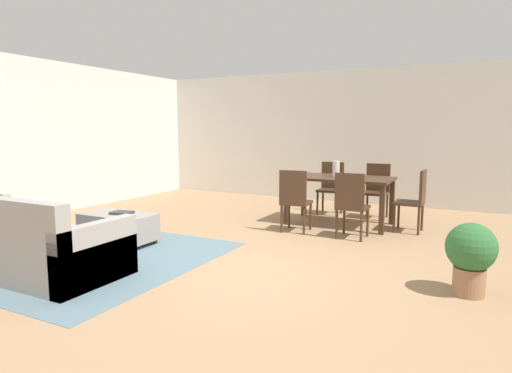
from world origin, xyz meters
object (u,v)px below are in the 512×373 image
(ottoman_table, at_px, (118,226))
(dining_table, at_px, (340,183))
(dining_chair_far_right, at_px, (377,187))
(book_on_ottoman, at_px, (122,213))
(dining_chair_far_left, at_px, (331,185))
(vase_centerpiece, at_px, (336,169))
(couch, at_px, (26,246))
(dining_chair_near_left, at_px, (295,197))
(dining_chair_near_right, at_px, (351,202))
(dining_chair_head_east, at_px, (415,197))
(potted_plant, at_px, (471,254))

(ottoman_table, relative_size, dining_table, 0.61)
(dining_chair_far_right, xyz_separation_m, book_on_ottoman, (-2.58, -3.30, -0.10))
(dining_chair_far_left, distance_m, vase_centerpiece, 0.94)
(couch, bearing_deg, dining_chair_near_left, 58.59)
(dining_chair_far_left, bearing_deg, dining_chair_near_right, -63.84)
(dining_chair_near_right, relative_size, dining_chair_far_right, 1.00)
(dining_table, distance_m, dining_chair_far_left, 0.91)
(ottoman_table, distance_m, dining_chair_head_east, 4.20)
(ottoman_table, bearing_deg, dining_chair_head_east, 36.28)
(dining_table, distance_m, book_on_ottoman, 3.31)
(dining_chair_near_left, bearing_deg, dining_chair_far_left, 89.22)
(ottoman_table, xyz_separation_m, book_on_ottoman, (0.06, 0.01, 0.19))
(couch, xyz_separation_m, potted_plant, (4.16, 1.44, 0.10))
(dining_table, height_order, dining_chair_far_right, dining_chair_far_right)
(dining_table, xyz_separation_m, dining_chair_far_right, (0.40, 0.82, -0.14))
(vase_centerpiece, bearing_deg, dining_table, -11.21)
(potted_plant, bearing_deg, ottoman_table, -178.27)
(dining_chair_head_east, bearing_deg, dining_chair_near_right, -130.95)
(ottoman_table, xyz_separation_m, dining_chair_near_right, (2.66, 1.65, 0.29))
(ottoman_table, bearing_deg, dining_chair_far_right, 51.48)
(couch, distance_m, dining_chair_near_left, 3.49)
(dining_chair_head_east, distance_m, potted_plant, 2.48)
(potted_plant, bearing_deg, vase_centerpiece, 129.98)
(potted_plant, bearing_deg, dining_chair_near_left, 146.82)
(couch, distance_m, dining_chair_head_east, 5.08)
(dining_chair_near_right, distance_m, vase_centerpiece, 1.05)
(ottoman_table, relative_size, dining_chair_far_right, 1.06)
(dining_table, distance_m, potted_plant, 3.07)
(dining_chair_far_right, bearing_deg, dining_chair_near_right, -89.44)
(dining_chair_far_right, height_order, potted_plant, dining_chair_far_right)
(dining_table, relative_size, dining_chair_near_left, 1.74)
(ottoman_table, height_order, dining_chair_near_left, dining_chair_near_left)
(vase_centerpiece, bearing_deg, potted_plant, -50.02)
(book_on_ottoman, bearing_deg, couch, -92.48)
(couch, xyz_separation_m, dining_chair_near_left, (1.81, 2.97, 0.23))
(dining_chair_near_right, bearing_deg, dining_chair_far_right, 90.56)
(couch, height_order, dining_chair_far_left, dining_chair_far_left)
(ottoman_table, relative_size, dining_chair_near_left, 1.06)
(couch, distance_m, dining_table, 4.43)
(dining_chair_near_left, relative_size, vase_centerpiece, 3.70)
(dining_chair_near_right, xyz_separation_m, book_on_ottoman, (-2.59, -1.64, -0.10))
(dining_chair_far_right, distance_m, vase_centerpiece, 1.00)
(dining_chair_near_right, height_order, dining_chair_far_left, same)
(dining_chair_far_right, bearing_deg, couch, -119.66)
(ottoman_table, xyz_separation_m, dining_chair_head_east, (3.38, 2.48, 0.29))
(dining_chair_near_right, distance_m, dining_chair_far_right, 1.67)
(ottoman_table, distance_m, book_on_ottoman, 0.20)
(couch, bearing_deg, ottoman_table, 90.22)
(dining_chair_head_east, bearing_deg, couch, -131.65)
(dining_chair_far_right, bearing_deg, dining_chair_head_east, -48.67)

